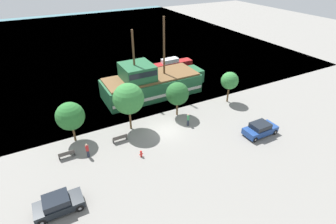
% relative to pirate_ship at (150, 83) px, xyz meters
% --- Properties ---
extents(ground_plane, '(160.00, 160.00, 0.00)m').
position_rel_pirate_ship_xyz_m(ground_plane, '(-2.37, -9.63, -1.92)').
color(ground_plane, gray).
extents(water_surface, '(80.00, 80.00, 0.00)m').
position_rel_pirate_ship_xyz_m(water_surface, '(-2.37, 34.37, -1.92)').
color(water_surface, teal).
rests_on(water_surface, ground).
extents(pirate_ship, '(15.77, 5.86, 11.32)m').
position_rel_pirate_ship_xyz_m(pirate_ship, '(0.00, 0.00, 0.00)').
color(pirate_ship, '#1E5633').
rests_on(pirate_ship, water_surface).
extents(moored_boat_dockside, '(7.80, 1.89, 1.81)m').
position_rel_pirate_ship_xyz_m(moored_boat_dockside, '(8.41, 8.48, -1.23)').
color(moored_boat_dockside, maroon).
rests_on(moored_boat_dockside, water_surface).
extents(parked_car_curb_front, '(3.90, 1.97, 1.52)m').
position_rel_pirate_ship_xyz_m(parked_car_curb_front, '(-15.74, -15.73, -1.17)').
color(parked_car_curb_front, black).
rests_on(parked_car_curb_front, ground_plane).
extents(parked_car_curb_mid, '(4.11, 1.95, 1.55)m').
position_rel_pirate_ship_xyz_m(parked_car_curb_mid, '(7.00, -15.58, -1.16)').
color(parked_car_curb_mid, navy).
rests_on(parked_car_curb_mid, ground_plane).
extents(fire_hydrant, '(0.42, 0.25, 0.76)m').
position_rel_pirate_ship_xyz_m(fire_hydrant, '(-7.01, -12.64, -1.51)').
color(fire_hydrant, red).
rests_on(fire_hydrant, ground_plane).
extents(bench_promenade_east, '(1.70, 0.45, 0.85)m').
position_rel_pirate_ship_xyz_m(bench_promenade_east, '(-8.10, -9.03, -1.49)').
color(bench_promenade_east, '#4C4742').
rests_on(bench_promenade_east, ground_plane).
extents(bench_promenade_west, '(1.66, 0.45, 0.85)m').
position_rel_pirate_ship_xyz_m(bench_promenade_west, '(-13.98, -9.09, -1.49)').
color(bench_promenade_west, '#4C4742').
rests_on(bench_promenade_west, ground_plane).
extents(pedestrian_walking_near, '(0.32, 0.32, 1.67)m').
position_rel_pirate_ship_xyz_m(pedestrian_walking_near, '(-11.96, -10.03, -1.08)').
color(pedestrian_walking_near, '#232838').
rests_on(pedestrian_walking_near, ground_plane).
extents(pedestrian_walking_far, '(0.32, 0.32, 1.67)m').
position_rel_pirate_ship_xyz_m(pedestrian_walking_far, '(0.52, -9.90, -1.08)').
color(pedestrian_walking_far, '#232838').
rests_on(pedestrian_walking_far, ground_plane).
extents(tree_row_east, '(3.14, 3.14, 4.84)m').
position_rel_pirate_ship_xyz_m(tree_row_east, '(-12.60, -6.41, 1.34)').
color(tree_row_east, brown).
rests_on(tree_row_east, ground_plane).
extents(tree_row_mideast, '(3.67, 3.67, 5.97)m').
position_rel_pirate_ship_xyz_m(tree_row_mideast, '(-6.04, -7.14, 2.20)').
color(tree_row_mideast, brown).
rests_on(tree_row_mideast, ground_plane).
extents(tree_row_midwest, '(2.98, 2.98, 4.64)m').
position_rel_pirate_ship_xyz_m(tree_row_midwest, '(0.58, -7.03, 1.22)').
color(tree_row_midwest, brown).
rests_on(tree_row_midwest, ground_plane).
extents(tree_row_west, '(2.45, 2.45, 4.53)m').
position_rel_pirate_ship_xyz_m(tree_row_west, '(8.90, -7.27, 1.36)').
color(tree_row_west, brown).
rests_on(tree_row_west, ground_plane).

